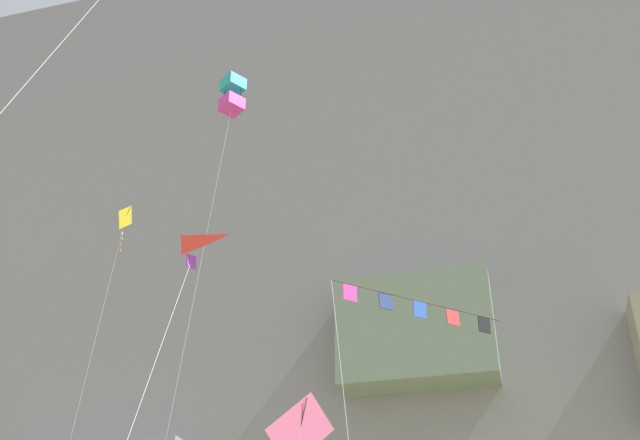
{
  "coord_description": "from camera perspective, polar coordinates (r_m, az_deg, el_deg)",
  "views": [
    {
      "loc": [
        6.04,
        -2.08,
        2.23
      ],
      "look_at": [
        -0.01,
        21.09,
        16.69
      ],
      "focal_mm": 43.43,
      "sensor_mm": 36.0,
      "label": 1
    }
  ],
  "objects": [
    {
      "name": "cliff_face",
      "position": [
        71.39,
        8.45,
        -5.71
      ],
      "size": [
        180.0,
        31.67,
        65.05
      ],
      "color": "gray",
      "rests_on": "ground"
    },
    {
      "name": "kite_box_low_right",
      "position": [
        43.95,
        -6.49,
        9.1
      ],
      "size": [
        3.1,
        2.32,
        31.62
      ],
      "color": "teal",
      "rests_on": "ground"
    },
    {
      "name": "kite_delta_low_center",
      "position": [
        20.73,
        -10.44,
        -2.87
      ],
      "size": [
        1.63,
        5.44,
        12.27
      ],
      "color": "red",
      "rests_on": "ground"
    },
    {
      "name": "kite_banner_mid_center",
      "position": [
        26.19,
        7.23,
        -7.13
      ],
      "size": [
        5.04,
        7.61,
        13.46
      ],
      "color": "black",
      "rests_on": "ground"
    },
    {
      "name": "kite_diamond_front_field",
      "position": [
        51.42,
        -14.38,
        -0.79
      ],
      "size": [
        1.98,
        2.48,
        29.41
      ],
      "color": "yellow",
      "rests_on": "ground"
    },
    {
      "name": "kite_diamond_high_right",
      "position": [
        20.17,
        -1.41,
        -15.67
      ],
      "size": [
        2.54,
        2.1,
        8.74
      ],
      "color": "pink",
      "rests_on": "ground"
    }
  ]
}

